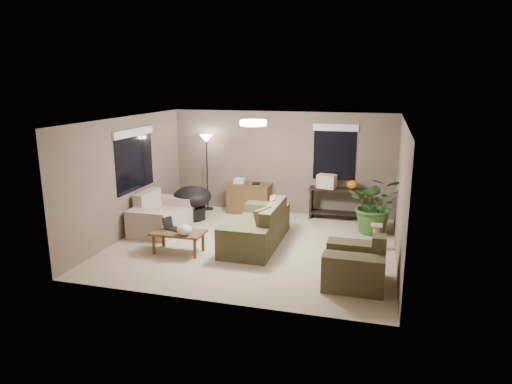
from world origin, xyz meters
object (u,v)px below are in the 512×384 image
(console_table, at_px, (337,201))
(desk, at_px, (249,198))
(papasan_chair, at_px, (192,200))
(coffee_table, at_px, (178,235))
(floor_lamp, at_px, (206,147))
(armchair, at_px, (355,267))
(houseplant, at_px, (375,211))
(cat_scratching_post, at_px, (376,238))
(loveseat, at_px, (161,217))
(main_sofa, at_px, (258,230))

(console_table, bearing_deg, desk, -178.45)
(desk, distance_m, papasan_chair, 1.43)
(console_table, distance_m, papasan_chair, 3.42)
(coffee_table, bearing_deg, floor_lamp, 100.76)
(armchair, xyz_separation_m, papasan_chair, (-3.95, 2.61, 0.17))
(houseplant, relative_size, cat_scratching_post, 2.54)
(desk, xyz_separation_m, floor_lamp, (-1.11, 0.03, 1.22))
(loveseat, xyz_separation_m, desk, (1.50, 1.78, 0.08))
(console_table, xyz_separation_m, houseplant, (0.90, -0.81, 0.06))
(papasan_chair, bearing_deg, loveseat, -111.51)
(papasan_chair, bearing_deg, floor_lamp, 87.83)
(coffee_table, distance_m, floor_lamp, 3.28)
(main_sofa, height_order, coffee_table, main_sofa)
(papasan_chair, bearing_deg, cat_scratching_post, -11.80)
(houseplant, bearing_deg, main_sofa, -149.66)
(houseplant, bearing_deg, loveseat, -167.23)
(cat_scratching_post, bearing_deg, loveseat, -179.58)
(desk, bearing_deg, console_table, 1.55)
(console_table, distance_m, houseplant, 1.21)
(coffee_table, bearing_deg, houseplant, 31.53)
(floor_lamp, height_order, houseplant, floor_lamp)
(cat_scratching_post, bearing_deg, console_table, 117.72)
(desk, xyz_separation_m, houseplant, (3.05, -0.75, 0.12))
(armchair, bearing_deg, houseplant, 84.86)
(loveseat, height_order, papasan_chair, loveseat)
(papasan_chair, bearing_deg, console_table, 15.64)
(main_sofa, xyz_separation_m, papasan_chair, (-1.94, 1.21, 0.17))
(coffee_table, height_order, papasan_chair, papasan_chair)
(cat_scratching_post, bearing_deg, armchair, -99.57)
(armchair, height_order, cat_scratching_post, armchair)
(main_sofa, distance_m, desk, 2.22)
(armchair, distance_m, houseplant, 2.74)
(console_table, height_order, floor_lamp, floor_lamp)
(houseplant, bearing_deg, desk, 166.21)
(desk, height_order, papasan_chair, papasan_chair)
(desk, bearing_deg, houseplant, -13.79)
(loveseat, distance_m, desk, 2.33)
(main_sofa, xyz_separation_m, floor_lamp, (-1.91, 2.10, 1.30))
(loveseat, distance_m, houseplant, 4.68)
(houseplant, bearing_deg, coffee_table, -148.47)
(main_sofa, bearing_deg, desk, 111.09)
(desk, bearing_deg, main_sofa, -68.91)
(armchair, relative_size, floor_lamp, 0.52)
(armchair, xyz_separation_m, houseplant, (0.24, 2.72, 0.20))
(main_sofa, relative_size, console_table, 1.69)
(coffee_table, height_order, houseplant, houseplant)
(console_table, height_order, cat_scratching_post, console_table)
(coffee_table, relative_size, desk, 0.91)
(loveseat, xyz_separation_m, coffee_table, (0.96, -1.17, 0.06))
(main_sofa, height_order, floor_lamp, floor_lamp)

